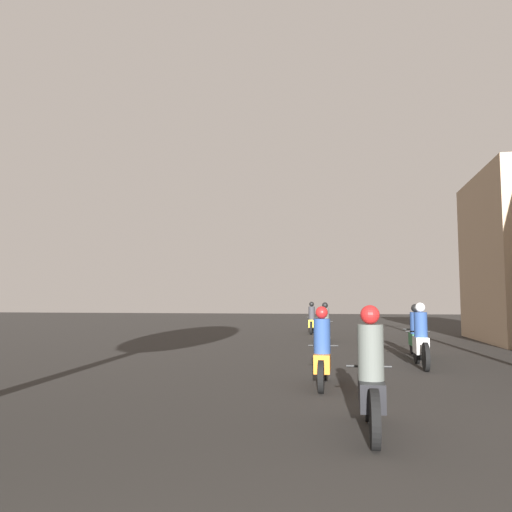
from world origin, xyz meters
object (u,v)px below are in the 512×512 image
at_px(motorcycle_black, 371,383).
at_px(motorcycle_silver, 325,326).
at_px(motorcycle_white, 421,341).
at_px(motorcycle_green, 416,336).
at_px(motorcycle_yellow, 312,321).
at_px(motorcycle_orange, 322,355).

relative_size(motorcycle_black, motorcycle_silver, 0.98).
xyz_separation_m(motorcycle_black, motorcycle_white, (1.57, 6.53, 0.01)).
relative_size(motorcycle_green, motorcycle_yellow, 1.11).
relative_size(motorcycle_white, motorcycle_silver, 1.05).
bearing_deg(motorcycle_yellow, motorcycle_green, -72.19).
bearing_deg(motorcycle_black, motorcycle_green, 85.06).
xyz_separation_m(motorcycle_black, motorcycle_silver, (-1.04, 14.00, -0.01)).
bearing_deg(motorcycle_orange, motorcycle_yellow, 97.88).
bearing_deg(motorcycle_white, motorcycle_silver, 102.07).
bearing_deg(motorcycle_green, motorcycle_white, -96.59).
relative_size(motorcycle_orange, motorcycle_white, 0.91).
bearing_deg(motorcycle_orange, motorcycle_green, 69.37).
bearing_deg(motorcycle_green, motorcycle_orange, -115.95).
relative_size(motorcycle_black, motorcycle_white, 0.93).
bearing_deg(motorcycle_yellow, motorcycle_black, -87.11).
xyz_separation_m(motorcycle_black, motorcycle_orange, (-0.74, 3.33, -0.02)).
bearing_deg(motorcycle_black, motorcycle_orange, 108.79).
distance_m(motorcycle_white, motorcycle_green, 2.36).
relative_size(motorcycle_orange, motorcycle_green, 0.94).
height_order(motorcycle_black, motorcycle_white, same).
height_order(motorcycle_black, motorcycle_orange, motorcycle_black).
height_order(motorcycle_orange, motorcycle_white, motorcycle_white).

